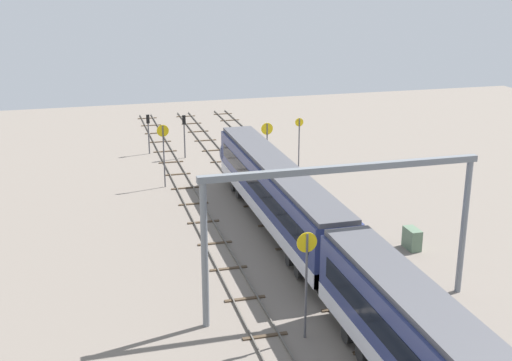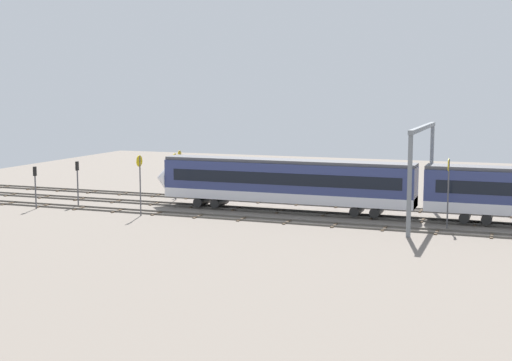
% 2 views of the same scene
% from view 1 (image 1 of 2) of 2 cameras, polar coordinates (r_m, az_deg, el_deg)
% --- Properties ---
extents(ground_plane, '(108.79, 108.79, 0.00)m').
position_cam_1_polar(ground_plane, '(45.49, 3.15, -5.82)').
color(ground_plane, slate).
extents(track_near_foreground, '(92.79, 2.40, 0.16)m').
position_cam_1_polar(track_near_foreground, '(47.15, 8.90, -5.05)').
color(track_near_foreground, '#59544C').
rests_on(track_near_foreground, ground).
extents(track_with_train, '(92.79, 2.40, 0.16)m').
position_cam_1_polar(track_with_train, '(45.46, 3.15, -5.74)').
color(track_with_train, '#59544C').
rests_on(track_with_train, ground).
extents(track_middle, '(92.79, 2.40, 0.16)m').
position_cam_1_polar(track_middle, '(44.26, -2.99, -6.41)').
color(track_middle, '#59544C').
rests_on(track_middle, ground).
extents(train, '(50.40, 3.24, 4.80)m').
position_cam_1_polar(train, '(37.59, 7.04, -6.73)').
color(train, navy).
rests_on(train, ground).
extents(overhead_gantry, '(0.40, 15.67, 8.34)m').
position_cam_1_polar(overhead_gantry, '(35.68, 7.45, -2.07)').
color(overhead_gantry, slate).
rests_on(overhead_gantry, ground).
extents(speed_sign_near_foreground, '(0.14, 1.03, 5.54)m').
position_cam_1_polar(speed_sign_near_foreground, '(57.47, -7.96, 2.94)').
color(speed_sign_near_foreground, '#4C4C51').
rests_on(speed_sign_near_foreground, ground).
extents(speed_sign_mid_trackside, '(0.14, 1.10, 4.87)m').
position_cam_1_polar(speed_sign_mid_trackside, '(60.65, 0.96, 3.53)').
color(speed_sign_mid_trackside, '#4C4C51').
rests_on(speed_sign_mid_trackside, ground).
extents(speed_sign_far_trackside, '(0.14, 1.05, 5.82)m').
position_cam_1_polar(speed_sign_far_trackside, '(33.42, 4.35, -7.61)').
color(speed_sign_far_trackside, '#4C4C51').
rests_on(speed_sign_far_trackside, ground).
extents(speed_sign_distant_end, '(0.14, 0.80, 4.88)m').
position_cam_1_polar(speed_sign_distant_end, '(62.83, 3.72, 3.78)').
color(speed_sign_distant_end, '#4C4C51').
rests_on(speed_sign_distant_end, ground).
extents(signal_light_trackside_approach, '(0.31, 0.32, 4.38)m').
position_cam_1_polar(signal_light_trackside_approach, '(66.65, -6.19, 4.34)').
color(signal_light_trackside_approach, '#4C4C51').
rests_on(signal_light_trackside_approach, ground).
extents(signal_light_trackside_departure, '(0.31, 0.32, 4.10)m').
position_cam_1_polar(signal_light_trackside_departure, '(68.74, -9.25, 4.47)').
color(signal_light_trackside_departure, '#4C4C51').
rests_on(signal_light_trackside_departure, ground).
extents(relay_cabinet, '(1.50, 0.78, 1.45)m').
position_cam_1_polar(relay_cabinet, '(46.29, 13.27, -4.89)').
color(relay_cabinet, '#597259').
rests_on(relay_cabinet, ground).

